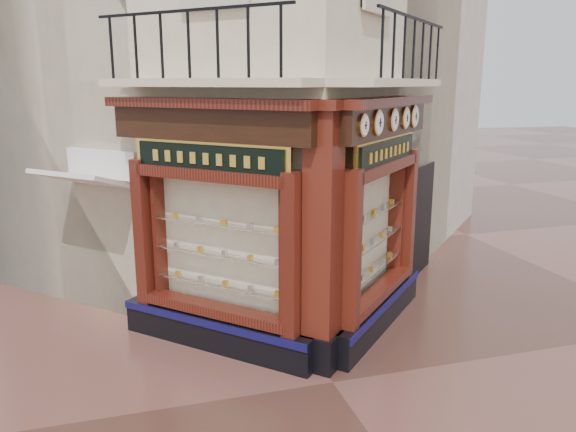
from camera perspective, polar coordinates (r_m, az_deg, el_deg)
name	(u,v)px	position (r m, az deg, el deg)	size (l,w,h in m)	color
ground	(333,382)	(8.44, 4.55, -16.49)	(80.00, 80.00, 0.00)	#44271F
neighbour_left	(123,30)	(15.50, -16.39, 17.67)	(8.00, 8.00, 11.00)	beige
neighbour_right	(309,35)	(16.34, 2.14, 17.93)	(8.00, 8.00, 11.00)	beige
shopfront_left	(214,230)	(8.76, -7.54, -1.41)	(2.86, 2.86, 3.98)	black
shopfront_right	(380,218)	(9.58, 9.30, -0.20)	(2.86, 2.86, 3.98)	black
corner_pilaster	(323,243)	(8.11, 3.55, -2.76)	(0.85, 0.85, 3.98)	black
balcony	(303,81)	(8.72, 1.50, 13.50)	(5.94, 2.97, 1.03)	beige
clock_a	(363,125)	(7.98, 7.68, 9.12)	(0.27, 0.27, 0.32)	gold
clock_b	(378,123)	(8.54, 9.13, 9.34)	(0.31, 0.31, 0.38)	gold
clock_c	(394,120)	(9.24, 10.70, 9.57)	(0.30, 0.30, 0.37)	gold
clock_d	(405,118)	(9.82, 11.84, 9.73)	(0.30, 0.30, 0.37)	gold
clock_e	(414,116)	(10.33, 12.70, 9.85)	(0.32, 0.32, 0.40)	gold
awning	(94,322)	(10.85, -19.07, -10.16)	(1.62, 0.97, 0.08)	silver
signboard_left	(208,158)	(8.49, -8.08, 5.82)	(2.03, 2.03, 0.54)	yellow
signboard_right	(387,152)	(9.36, 10.01, 6.45)	(1.94, 1.94, 0.52)	yellow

